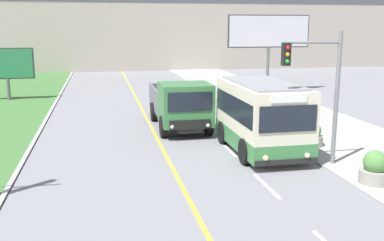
# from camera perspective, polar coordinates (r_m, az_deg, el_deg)

# --- Properties ---
(city_bus) EXTENTS (2.61, 5.44, 2.95)m
(city_bus) POSITION_cam_1_polar(r_m,az_deg,el_deg) (18.73, 8.82, 0.41)
(city_bus) COLOR beige
(city_bus) RESTS_ON ground_plane
(dump_truck) EXTENTS (2.50, 6.70, 2.51)m
(dump_truck) POSITION_cam_1_polar(r_m,az_deg,el_deg) (22.42, -1.30, 1.84)
(dump_truck) COLOR black
(dump_truck) RESTS_ON ground_plane
(traffic_light_mast) EXTENTS (2.28, 0.32, 5.01)m
(traffic_light_mast) POSITION_cam_1_polar(r_m,az_deg,el_deg) (16.96, 15.91, 4.82)
(traffic_light_mast) COLOR slate
(traffic_light_mast) RESTS_ON ground_plane
(billboard_large) EXTENTS (6.64, 0.24, 6.02)m
(billboard_large) POSITION_cam_1_polar(r_m,az_deg,el_deg) (36.30, 9.73, 10.86)
(billboard_large) COLOR #59595B
(billboard_large) RESTS_ON ground_plane
(billboard_small) EXTENTS (3.70, 0.24, 3.68)m
(billboard_small) POSITION_cam_1_polar(r_m,az_deg,el_deg) (34.08, -22.50, 6.55)
(billboard_small) COLOR #59595B
(billboard_small) RESTS_ON ground_plane
(planter_round_near) EXTENTS (0.99, 0.99, 1.11)m
(planter_round_near) POSITION_cam_1_polar(r_m,az_deg,el_deg) (16.07, 22.22, -5.71)
(planter_round_near) COLOR gray
(planter_round_near) RESTS_ON sidewalk_right
(planter_round_second) EXTENTS (0.86, 0.86, 1.02)m
(planter_round_second) POSITION_cam_1_polar(r_m,az_deg,el_deg) (20.13, 15.10, -1.86)
(planter_round_second) COLOR gray
(planter_round_second) RESTS_ON sidewalk_right
(planter_round_third) EXTENTS (0.90, 0.90, 1.08)m
(planter_round_third) POSITION_cam_1_polar(r_m,az_deg,el_deg) (24.36, 9.92, 0.80)
(planter_round_third) COLOR gray
(planter_round_third) RESTS_ON sidewalk_right
(planter_round_far) EXTENTS (0.92, 0.92, 1.10)m
(planter_round_far) POSITION_cam_1_polar(r_m,az_deg,el_deg) (28.83, 6.67, 2.64)
(planter_round_far) COLOR gray
(planter_round_far) RESTS_ON sidewalk_right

